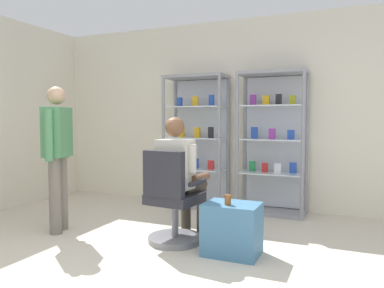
% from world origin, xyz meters
% --- Properties ---
extents(back_wall, '(6.00, 0.10, 2.70)m').
position_xyz_m(back_wall, '(0.00, 3.00, 1.35)').
color(back_wall, silver).
rests_on(back_wall, ground).
extents(display_cabinet_left, '(0.90, 0.45, 1.90)m').
position_xyz_m(display_cabinet_left, '(-0.55, 2.76, 0.96)').
color(display_cabinet_left, gray).
rests_on(display_cabinet_left, ground).
extents(display_cabinet_right, '(0.90, 0.45, 1.90)m').
position_xyz_m(display_cabinet_right, '(0.55, 2.76, 0.96)').
color(display_cabinet_right, gray).
rests_on(display_cabinet_right, ground).
extents(office_chair, '(0.59, 0.56, 0.96)m').
position_xyz_m(office_chair, '(-0.13, 1.07, 0.39)').
color(office_chair, slate).
rests_on(office_chair, ground).
extents(seated_shopkeeper, '(0.52, 0.59, 1.29)m').
position_xyz_m(seated_shopkeeper, '(-0.11, 1.23, 0.71)').
color(seated_shopkeeper, '#3F382D').
rests_on(seated_shopkeeper, ground).
extents(storage_crate, '(0.51, 0.38, 0.48)m').
position_xyz_m(storage_crate, '(0.53, 1.01, 0.24)').
color(storage_crate, teal).
rests_on(storage_crate, ground).
extents(tea_glass, '(0.06, 0.06, 0.09)m').
position_xyz_m(tea_glass, '(0.51, 0.94, 0.53)').
color(tea_glass, brown).
rests_on(tea_glass, storage_crate).
extents(standing_customer, '(0.33, 0.50, 1.63)m').
position_xyz_m(standing_customer, '(-1.49, 0.93, 0.93)').
color(standing_customer, slate).
rests_on(standing_customer, ground).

